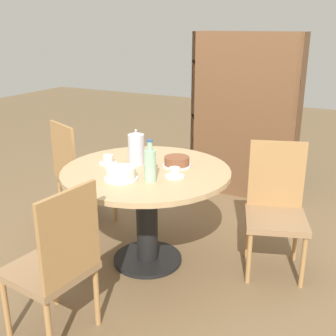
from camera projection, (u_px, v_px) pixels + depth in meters
name	position (u px, v px, depth m)	size (l,w,h in m)	color
ground_plane	(148.00, 260.00, 3.22)	(14.00, 14.00, 0.00)	brown
dining_table	(147.00, 192.00, 3.04)	(1.20, 1.20, 0.74)	black
chair_a	(276.00, 207.00, 3.00)	(0.54, 0.54, 0.93)	#A87A47
chair_b	(79.00, 172.00, 3.71)	(0.55, 0.55, 0.93)	#A87A47
chair_c	(56.00, 263.00, 2.30)	(0.46, 0.46, 0.93)	#A87A47
bookshelf	(244.00, 118.00, 4.26)	(1.08, 0.28, 1.65)	brown
coffee_pot	(136.00, 148.00, 3.05)	(0.12, 0.12, 0.26)	silver
water_bottle	(150.00, 165.00, 2.72)	(0.08, 0.08, 0.28)	#99C6A3
cake_main	(121.00, 174.00, 2.78)	(0.23, 0.23, 0.08)	silver
cake_second	(177.00, 162.00, 3.04)	(0.21, 0.21, 0.07)	silver
cup_a	(108.00, 160.00, 3.10)	(0.13, 0.13, 0.07)	silver
cup_b	(175.00, 173.00, 2.83)	(0.13, 0.13, 0.07)	silver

